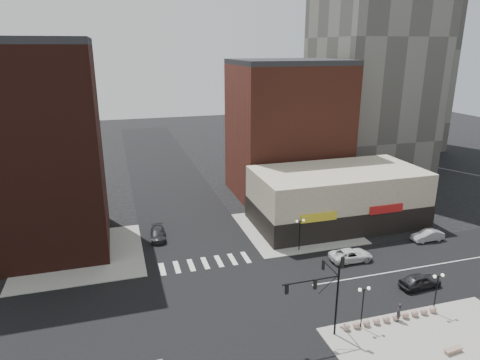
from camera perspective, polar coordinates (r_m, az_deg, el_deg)
name	(u,v)px	position (r m, az deg, el deg)	size (l,w,h in m)	color
ground	(223,300)	(45.40, -2.27, -15.74)	(240.00, 240.00, 0.00)	black
road_ew	(223,300)	(45.39, -2.27, -15.73)	(200.00, 14.00, 0.02)	black
road_ns	(223,300)	(45.39, -2.27, -15.73)	(14.00, 200.00, 0.02)	black
sidewalk_nw	(81,255)	(57.28, -20.48, -9.39)	(15.00, 15.00, 0.12)	gray
sidewalk_ne	(296,228)	(61.77, 7.50, -6.38)	(15.00, 15.00, 0.12)	gray
building_nw	(32,153)	(57.57, -26.04, 3.27)	(16.00, 15.00, 25.00)	#361611
building_ne_midrise	(287,131)	(73.44, 6.32, 6.46)	(18.00, 15.00, 22.00)	maroon
building_ne_row	(337,201)	(63.77, 12.79, -2.76)	(24.20, 12.20, 8.00)	beige
traffic_signal	(326,286)	(38.84, 11.38, -13.71)	(5.59, 3.09, 7.77)	black
street_lamp_se_a	(363,297)	(41.30, 16.14, -14.77)	(1.22, 0.32, 4.16)	black
street_lamp_se_b	(437,284)	(45.75, 24.84, -12.42)	(1.22, 0.32, 4.16)	black
street_lamp_ne	(300,227)	(54.11, 7.99, -6.21)	(1.22, 0.32, 4.16)	black
bollard_row	(391,318)	(44.47, 19.49, -16.95)	(10.11, 0.66, 0.66)	gray
white_suv	(351,255)	(54.04, 14.56, -9.66)	(2.43, 5.27, 1.46)	silver
dark_sedan_east	(420,281)	(50.89, 22.88, -12.27)	(1.87, 4.66, 1.59)	black
silver_sedan	(428,236)	(62.60, 23.74, -6.80)	(1.52, 4.37, 1.44)	#A8A9AE
dark_sedan_north	(158,234)	(58.92, -10.88, -7.10)	(1.93, 4.75, 1.38)	black
pedestrian	(399,312)	(44.38, 20.40, -16.20)	(0.68, 0.44, 1.85)	#272329
stone_bench	(453,350)	(42.74, 26.53, -19.65)	(1.72, 0.67, 0.39)	gray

